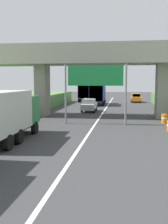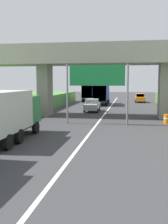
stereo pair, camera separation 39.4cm
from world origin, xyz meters
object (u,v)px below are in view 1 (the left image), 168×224
at_px(overhead_highway_sign, 95,80).
at_px(construction_barrel_4, 164,119).
at_px(car_orange, 136,98).
at_px(truck_blue, 98,94).
at_px(truck_yellow, 86,92).
at_px(car_silver, 89,105).
at_px(truck_green, 7,113).

height_order(overhead_highway_sign, construction_barrel_4, overhead_highway_sign).
bearing_deg(car_orange, truck_blue, -134.99).
xyz_separation_m(overhead_highway_sign, truck_yellow, (-4.84, 28.15, -2.28)).
relative_size(overhead_highway_sign, car_silver, 1.43).
xyz_separation_m(truck_blue, truck_yellow, (-3.08, 7.12, 0.00)).
bearing_deg(car_silver, truck_blue, 89.10).
xyz_separation_m(car_orange, construction_barrel_4, (1.58, -26.20, -0.40)).
bearing_deg(overhead_highway_sign, car_orange, 79.74).
bearing_deg(overhead_highway_sign, truck_green, -122.35).
xyz_separation_m(truck_blue, car_orange, (6.80, 6.80, -1.08)).
xyz_separation_m(overhead_highway_sign, car_orange, (5.03, 27.83, -3.36)).
relative_size(truck_blue, truck_green, 1.00).
relative_size(overhead_highway_sign, truck_green, 0.81).
relative_size(overhead_highway_sign, truck_yellow, 0.81).
relative_size(truck_yellow, car_silver, 1.78).
height_order(overhead_highway_sign, truck_blue, overhead_highway_sign).
relative_size(truck_blue, car_silver, 1.78).
bearing_deg(overhead_highway_sign, truck_blue, 94.80).
height_order(truck_yellow, construction_barrel_4, truck_yellow).
relative_size(truck_green, car_orange, 1.78).
height_order(overhead_highway_sign, truck_green, overhead_highway_sign).
bearing_deg(truck_blue, car_silver, -90.90).
bearing_deg(construction_barrel_4, truck_green, -140.37).
distance_m(truck_blue, car_silver, 10.57).
relative_size(truck_yellow, construction_barrel_4, 8.11).
distance_m(car_silver, construction_barrel_4, 12.33).
bearing_deg(truck_yellow, construction_barrel_4, -66.64).
bearing_deg(car_silver, truck_yellow, 99.37).
distance_m(truck_green, construction_barrel_4, 15.32).
bearing_deg(truck_blue, construction_barrel_4, -66.64).
height_order(truck_yellow, car_orange, truck_yellow).
xyz_separation_m(overhead_highway_sign, car_silver, (-1.93, 10.51, -3.36)).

